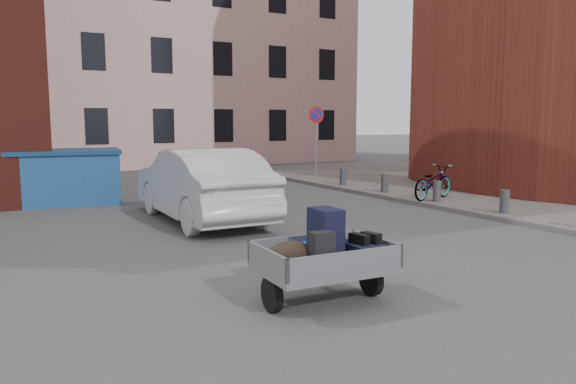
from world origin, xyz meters
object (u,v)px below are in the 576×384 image
dumpster (53,177)px  bicycle (433,182)px  trailer (323,256)px  silver_car (201,185)px

dumpster → bicycle: size_ratio=2.12×
trailer → bicycle: 9.21m
silver_car → bicycle: bearing=175.8°
dumpster → silver_car: silver_car is taller
trailer → silver_car: silver_car is taller
dumpster → silver_car: bearing=-50.8°
dumpster → trailer: bearing=-71.7°
trailer → dumpster: bearing=102.5°
trailer → dumpster: dumpster is taller
silver_car → bicycle: 6.54m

